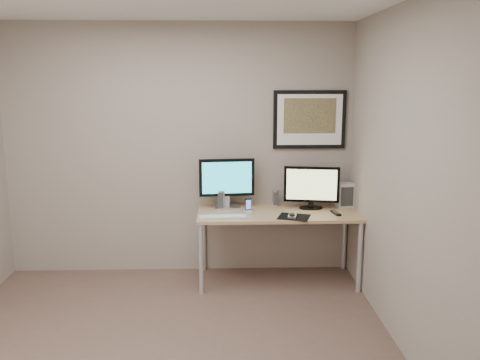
{
  "coord_description": "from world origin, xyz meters",
  "views": [
    {
      "loc": [
        0.46,
        -3.55,
        2.04
      ],
      "look_at": [
        0.61,
        1.1,
        1.1
      ],
      "focal_mm": 38.0,
      "sensor_mm": 36.0,
      "label": 1
    }
  ],
  "objects_px": {
    "desk": "(278,218)",
    "phone_dock": "(248,205)",
    "monitor_large": "(227,181)",
    "keyboard": "(222,217)",
    "monitor_tv": "(312,186)",
    "speaker_right": "(276,198)",
    "fan_unit": "(345,195)",
    "framed_art": "(309,119)",
    "speaker_left": "(222,199)"
  },
  "relations": [
    {
      "from": "framed_art",
      "to": "speaker_right",
      "type": "xyz_separation_m",
      "value": [
        -0.35,
        -0.1,
        -0.81
      ]
    },
    {
      "from": "desk",
      "to": "monitor_tv",
      "type": "bearing_deg",
      "value": 15.48
    },
    {
      "from": "framed_art",
      "to": "speaker_left",
      "type": "bearing_deg",
      "value": -168.47
    },
    {
      "from": "monitor_large",
      "to": "phone_dock",
      "type": "relative_size",
      "value": 4.1
    },
    {
      "from": "fan_unit",
      "to": "speaker_right",
      "type": "bearing_deg",
      "value": 164.88
    },
    {
      "from": "framed_art",
      "to": "speaker_right",
      "type": "relative_size",
      "value": 4.48
    },
    {
      "from": "framed_art",
      "to": "keyboard",
      "type": "height_order",
      "value": "framed_art"
    },
    {
      "from": "speaker_left",
      "to": "phone_dock",
      "type": "distance_m",
      "value": 0.31
    },
    {
      "from": "keyboard",
      "to": "fan_unit",
      "type": "xyz_separation_m",
      "value": [
        1.26,
        0.36,
        0.12
      ]
    },
    {
      "from": "phone_dock",
      "to": "desk",
      "type": "bearing_deg",
      "value": -10.63
    },
    {
      "from": "framed_art",
      "to": "fan_unit",
      "type": "xyz_separation_m",
      "value": [
        0.36,
        -0.18,
        -0.77
      ]
    },
    {
      "from": "framed_art",
      "to": "keyboard",
      "type": "xyz_separation_m",
      "value": [
        -0.9,
        -0.53,
        -0.88
      ]
    },
    {
      "from": "speaker_left",
      "to": "phone_dock",
      "type": "xyz_separation_m",
      "value": [
        0.27,
        -0.15,
        -0.03
      ]
    },
    {
      "from": "desk",
      "to": "phone_dock",
      "type": "height_order",
      "value": "phone_dock"
    },
    {
      "from": "speaker_right",
      "to": "phone_dock",
      "type": "height_order",
      "value": "speaker_right"
    },
    {
      "from": "desk",
      "to": "speaker_right",
      "type": "xyz_separation_m",
      "value": [
        0.0,
        0.23,
        0.15
      ]
    },
    {
      "from": "desk",
      "to": "fan_unit",
      "type": "bearing_deg",
      "value": 12.48
    },
    {
      "from": "keyboard",
      "to": "desk",
      "type": "bearing_deg",
      "value": 16.49
    },
    {
      "from": "monitor_large",
      "to": "keyboard",
      "type": "height_order",
      "value": "monitor_large"
    },
    {
      "from": "fan_unit",
      "to": "desk",
      "type": "bearing_deg",
      "value": -176.35
    },
    {
      "from": "framed_art",
      "to": "monitor_tv",
      "type": "bearing_deg",
      "value": -90.23
    },
    {
      "from": "monitor_tv",
      "to": "speaker_left",
      "type": "height_order",
      "value": "monitor_tv"
    },
    {
      "from": "monitor_large",
      "to": "fan_unit",
      "type": "distance_m",
      "value": 1.23
    },
    {
      "from": "desk",
      "to": "keyboard",
      "type": "distance_m",
      "value": 0.59
    },
    {
      "from": "monitor_tv",
      "to": "phone_dock",
      "type": "bearing_deg",
      "value": -162.09
    },
    {
      "from": "speaker_right",
      "to": "phone_dock",
      "type": "distance_m",
      "value": 0.38
    },
    {
      "from": "phone_dock",
      "to": "keyboard",
      "type": "bearing_deg",
      "value": -153.85
    },
    {
      "from": "phone_dock",
      "to": "monitor_tv",
      "type": "bearing_deg",
      "value": -2.39
    },
    {
      "from": "fan_unit",
      "to": "keyboard",
      "type": "bearing_deg",
      "value": -173.1
    },
    {
      "from": "monitor_tv",
      "to": "fan_unit",
      "type": "xyz_separation_m",
      "value": [
        0.36,
        0.06,
        -0.11
      ]
    },
    {
      "from": "desk",
      "to": "keyboard",
      "type": "xyz_separation_m",
      "value": [
        -0.55,
        -0.2,
        0.07
      ]
    },
    {
      "from": "desk",
      "to": "speaker_left",
      "type": "distance_m",
      "value": 0.6
    },
    {
      "from": "monitor_large",
      "to": "keyboard",
      "type": "distance_m",
      "value": 0.45
    },
    {
      "from": "phone_dock",
      "to": "fan_unit",
      "type": "bearing_deg",
      "value": -2.13
    },
    {
      "from": "desk",
      "to": "phone_dock",
      "type": "relative_size",
      "value": 11.64
    },
    {
      "from": "desk",
      "to": "framed_art",
      "type": "relative_size",
      "value": 2.13
    },
    {
      "from": "framed_art",
      "to": "keyboard",
      "type": "distance_m",
      "value": 1.37
    },
    {
      "from": "phone_dock",
      "to": "framed_art",
      "type": "bearing_deg",
      "value": 16.21
    },
    {
      "from": "phone_dock",
      "to": "fan_unit",
      "type": "height_order",
      "value": "fan_unit"
    },
    {
      "from": "desk",
      "to": "monitor_large",
      "type": "relative_size",
      "value": 2.84
    },
    {
      "from": "speaker_right",
      "to": "fan_unit",
      "type": "distance_m",
      "value": 0.71
    },
    {
      "from": "speaker_right",
      "to": "fan_unit",
      "type": "xyz_separation_m",
      "value": [
        0.71,
        -0.08,
        0.04
      ]
    },
    {
      "from": "framed_art",
      "to": "phone_dock",
      "type": "bearing_deg",
      "value": -152.65
    },
    {
      "from": "speaker_right",
      "to": "fan_unit",
      "type": "relative_size",
      "value": 0.67
    },
    {
      "from": "monitor_tv",
      "to": "phone_dock",
      "type": "xyz_separation_m",
      "value": [
        -0.65,
        -0.1,
        -0.16
      ]
    },
    {
      "from": "framed_art",
      "to": "phone_dock",
      "type": "relative_size",
      "value": 5.46
    },
    {
      "from": "desk",
      "to": "speaker_right",
      "type": "relative_size",
      "value": 9.55
    },
    {
      "from": "desk",
      "to": "monitor_large",
      "type": "bearing_deg",
      "value": 163.39
    },
    {
      "from": "monitor_tv",
      "to": "desk",
      "type": "bearing_deg",
      "value": -155.35
    },
    {
      "from": "monitor_tv",
      "to": "keyboard",
      "type": "bearing_deg",
      "value": -152.71
    }
  ]
}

